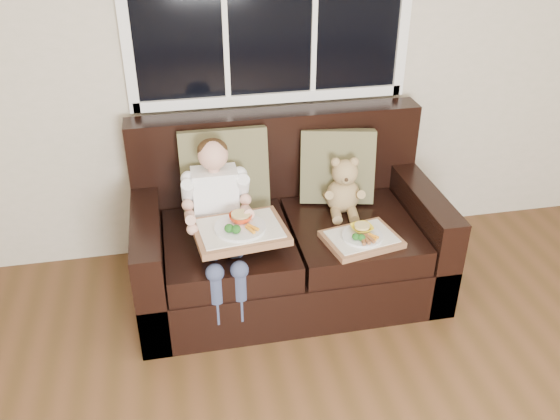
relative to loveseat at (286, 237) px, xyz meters
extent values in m
cube|color=beige|center=(0.19, 0.48, 1.04)|extent=(4.50, 0.02, 2.70)
cube|color=white|center=(0.00, 0.45, 0.69)|extent=(1.58, 0.04, 0.06)
cube|color=black|center=(0.00, -0.07, -0.16)|extent=(1.70, 0.90, 0.30)
cube|color=black|center=(-0.77, -0.07, -0.01)|extent=(0.15, 0.90, 0.60)
cube|color=black|center=(0.78, -0.07, -0.01)|extent=(0.15, 0.90, 0.60)
cube|color=black|center=(0.00, 0.31, 0.32)|extent=(1.70, 0.18, 0.66)
cube|color=black|center=(-0.35, -0.15, 0.07)|extent=(0.68, 0.72, 0.15)
cube|color=black|center=(0.35, -0.15, 0.07)|extent=(0.68, 0.72, 0.15)
cube|color=brown|center=(-0.32, 0.15, 0.38)|extent=(0.49, 0.22, 0.50)
cube|color=brown|center=(0.33, 0.15, 0.35)|extent=(0.46, 0.28, 0.44)
cube|color=white|center=(-0.39, -0.02, 0.32)|extent=(0.24, 0.15, 0.33)
sphere|color=#DC9F86|center=(-0.39, -0.03, 0.58)|extent=(0.16, 0.16, 0.16)
ellipsoid|color=#362311|center=(-0.39, -0.01, 0.60)|extent=(0.16, 0.16, 0.11)
cylinder|color=#323B59|center=(-0.45, -0.20, 0.18)|extent=(0.09, 0.30, 0.09)
cylinder|color=#323B59|center=(-0.33, -0.20, 0.18)|extent=(0.09, 0.30, 0.09)
cylinder|color=#323B59|center=(-0.45, -0.48, 0.00)|extent=(0.08, 0.08, 0.28)
cylinder|color=#323B59|center=(-0.33, -0.48, 0.00)|extent=(0.08, 0.08, 0.28)
cylinder|color=#DC9F86|center=(-0.54, -0.13, 0.35)|extent=(0.06, 0.29, 0.23)
cylinder|color=#DC9F86|center=(-0.25, -0.13, 0.35)|extent=(0.06, 0.29, 0.23)
ellipsoid|color=#9A8551|center=(0.33, 0.02, 0.23)|extent=(0.22, 0.20, 0.21)
sphere|color=#9A8551|center=(0.33, 0.01, 0.39)|extent=(0.17, 0.17, 0.15)
sphere|color=#9A8551|center=(0.28, 0.01, 0.45)|extent=(0.05, 0.05, 0.05)
sphere|color=#9A8551|center=(0.39, 0.01, 0.45)|extent=(0.05, 0.05, 0.05)
sphere|color=#9A8551|center=(0.33, -0.05, 0.37)|extent=(0.06, 0.06, 0.06)
sphere|color=black|center=(0.33, -0.07, 0.38)|extent=(0.02, 0.02, 0.02)
cylinder|color=#9A8551|center=(0.29, -0.09, 0.17)|extent=(0.07, 0.12, 0.06)
cylinder|color=#9A8551|center=(0.38, -0.09, 0.17)|extent=(0.07, 0.12, 0.06)
cube|color=#946143|center=(-0.30, -0.28, 0.26)|extent=(0.50, 0.40, 0.04)
cube|color=silver|center=(-0.30, -0.28, 0.28)|extent=(0.43, 0.34, 0.01)
cylinder|color=white|center=(-0.30, -0.30, 0.29)|extent=(0.26, 0.26, 0.02)
imported|color=#F03D14|center=(-0.29, -0.25, 0.32)|extent=(0.13, 0.13, 0.04)
cylinder|color=#DEBA79|center=(-0.29, -0.25, 0.32)|extent=(0.10, 0.10, 0.02)
ellipsoid|color=#2A6A21|center=(-0.36, -0.34, 0.32)|extent=(0.05, 0.05, 0.04)
ellipsoid|color=#2A6A21|center=(-0.33, -0.36, 0.32)|extent=(0.05, 0.05, 0.04)
cylinder|color=orange|center=(-0.25, -0.34, 0.31)|extent=(0.05, 0.07, 0.02)
cube|color=#946143|center=(0.34, -0.33, 0.16)|extent=(0.43, 0.36, 0.03)
cube|color=silver|center=(0.34, -0.33, 0.18)|extent=(0.38, 0.30, 0.01)
cylinder|color=white|center=(0.34, -0.34, 0.18)|extent=(0.22, 0.22, 0.01)
imported|color=yellow|center=(0.35, -0.30, 0.21)|extent=(0.13, 0.13, 0.03)
cylinder|color=#DEBA79|center=(0.35, -0.30, 0.21)|extent=(0.08, 0.08, 0.02)
ellipsoid|color=#2A6A21|center=(0.29, -0.38, 0.21)|extent=(0.04, 0.04, 0.04)
ellipsoid|color=#2A6A21|center=(0.31, -0.39, 0.21)|extent=(0.04, 0.04, 0.04)
cylinder|color=orange|center=(0.38, -0.38, 0.20)|extent=(0.04, 0.06, 0.01)
cylinder|color=#965931|center=(0.34, -0.40, 0.20)|extent=(0.03, 0.08, 0.02)
camera|label=1|loc=(-0.60, -2.81, 1.88)|focal=38.00mm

